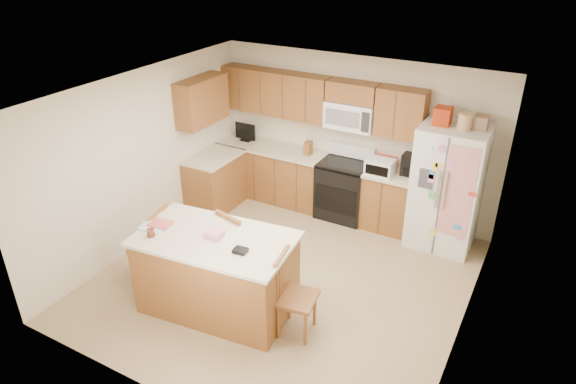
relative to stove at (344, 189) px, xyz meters
The scene contains 9 objects.
ground 1.99m from the stove, 90.00° to the right, with size 4.50×4.50×0.00m, color #958057.
room_shell 2.16m from the stove, 90.00° to the right, with size 4.60×4.60×2.52m.
cabinetry 1.09m from the stove, behind, with size 3.36×1.56×2.15m.
stove is the anchor object (origin of this frame).
refrigerator 1.63m from the stove, ahead, with size 0.90×0.79×2.04m.
island 2.84m from the stove, 98.58° to the right, with size 1.92×1.24×1.08m.
windsor_chair_left 3.12m from the stove, 118.96° to the right, with size 0.50×0.51×1.02m.
windsor_chair_back 2.30m from the stove, 102.11° to the right, with size 0.54×0.53×1.05m.
windsor_chair_right 2.80m from the stove, 77.86° to the right, with size 0.48×0.50×1.02m.
Camera 1 is at (2.71, -4.81, 4.14)m, focal length 32.00 mm.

